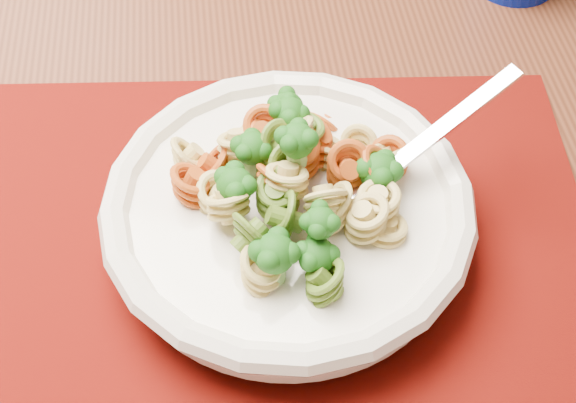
# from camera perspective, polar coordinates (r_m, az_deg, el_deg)

# --- Properties ---
(dining_table) EXTENTS (1.48, 1.20, 0.75)m
(dining_table) POSITION_cam_1_polar(r_m,az_deg,el_deg) (0.73, 0.25, 0.71)
(dining_table) COLOR #572A18
(dining_table) RESTS_ON ground
(placemat) EXTENTS (0.53, 0.45, 0.00)m
(placemat) POSITION_cam_1_polar(r_m,az_deg,el_deg) (0.54, -1.73, -4.28)
(placemat) COLOR #570B03
(placemat) RESTS_ON dining_table
(pasta_bowl) EXTENTS (0.25, 0.25, 0.05)m
(pasta_bowl) POSITION_cam_1_polar(r_m,az_deg,el_deg) (0.53, -0.00, -0.75)
(pasta_bowl) COLOR white
(pasta_bowl) RESTS_ON placemat
(pasta_broccoli_heap) EXTENTS (0.21, 0.21, 0.06)m
(pasta_broccoli_heap) POSITION_cam_1_polar(r_m,az_deg,el_deg) (0.51, -0.00, 0.42)
(pasta_broccoli_heap) COLOR tan
(pasta_broccoli_heap) RESTS_ON pasta_bowl
(fork) EXTENTS (0.14, 0.15, 0.08)m
(fork) POSITION_cam_1_polar(r_m,az_deg,el_deg) (0.52, 4.84, 0.44)
(fork) COLOR silver
(fork) RESTS_ON pasta_bowl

